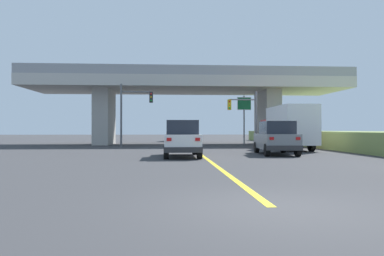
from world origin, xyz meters
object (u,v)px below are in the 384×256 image
at_px(box_truck, 288,127).
at_px(traffic_signal_nearside, 246,112).
at_px(highway_sign, 244,109).
at_px(suv_crossing, 276,138).
at_px(sedan_oncoming, 174,134).
at_px(traffic_signal_farside, 132,107).
at_px(suv_lead, 182,139).

height_order(box_truck, traffic_signal_nearside, traffic_signal_nearside).
bearing_deg(traffic_signal_nearside, box_truck, -74.00).
bearing_deg(traffic_signal_nearside, highway_sign, 82.18).
bearing_deg(suv_crossing, sedan_oncoming, 106.47).
bearing_deg(highway_sign, box_truck, -80.71).
relative_size(traffic_signal_nearside, traffic_signal_farside, 0.90).
xyz_separation_m(suv_lead, sedan_oncoming, (-0.02, 27.66, -0.00)).
distance_m(sedan_oncoming, traffic_signal_nearside, 16.18).
xyz_separation_m(suv_lead, box_truck, (8.27, 6.63, 0.68)).
xyz_separation_m(traffic_signal_nearside, traffic_signal_farside, (-10.43, -0.51, 0.38)).
xyz_separation_m(suv_crossing, box_truck, (2.46, 5.13, 0.68)).
bearing_deg(sedan_oncoming, suv_lead, -89.96).
bearing_deg(traffic_signal_farside, highway_sign, 16.10).
distance_m(box_truck, sedan_oncoming, 22.62).
bearing_deg(suv_lead, box_truck, 38.69).
distance_m(box_truck, highway_sign, 9.27).
relative_size(suv_lead, traffic_signal_farside, 0.81).
bearing_deg(suv_lead, traffic_signal_farside, 107.68).
bearing_deg(box_truck, suv_lead, -141.31).
distance_m(sedan_oncoming, highway_sign, 14.10).
distance_m(traffic_signal_nearside, traffic_signal_farside, 10.45).
xyz_separation_m(box_truck, highway_sign, (-1.46, 8.96, 1.88)).
height_order(suv_crossing, highway_sign, highway_sign).
distance_m(suv_crossing, traffic_signal_farside, 14.92).
xyz_separation_m(sedan_oncoming, traffic_signal_nearside, (6.47, -14.67, 2.15)).
relative_size(sedan_oncoming, highway_sign, 0.91).
xyz_separation_m(suv_crossing, traffic_signal_nearside, (0.64, 11.49, 2.15)).
distance_m(sedan_oncoming, traffic_signal_farside, 15.89).
bearing_deg(traffic_signal_nearside, suv_crossing, -93.19).
height_order(suv_lead, box_truck, box_truck).
bearing_deg(traffic_signal_farside, suv_lead, -72.32).
bearing_deg(box_truck, traffic_signal_farside, 154.48).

